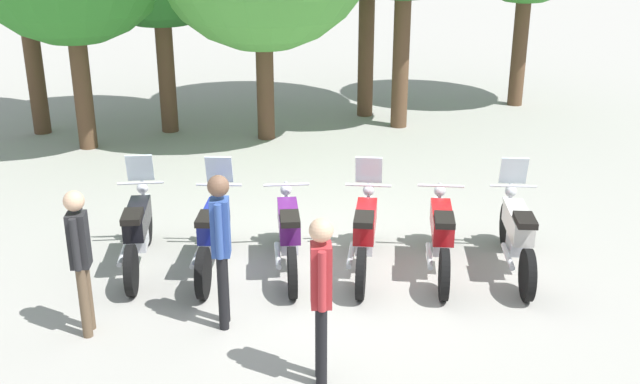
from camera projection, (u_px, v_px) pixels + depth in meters
ground_plane at (327, 268)px, 9.85m from camera, size 80.00×80.00×0.00m
motorcycle_0 at (138, 229)px, 9.77m from camera, size 0.62×2.19×1.37m
motorcycle_1 at (214, 232)px, 9.71m from camera, size 0.76×2.16×1.37m
motorcycle_2 at (289, 233)px, 9.70m from camera, size 0.62×2.19×0.99m
motorcycle_3 at (365, 232)px, 9.69m from camera, size 0.85×2.13×1.37m
motorcycle_4 at (441, 234)px, 9.66m from camera, size 0.83×2.14×0.99m
motorcycle_5 at (517, 233)px, 9.66m from camera, size 0.80×2.15×1.37m
person_0 at (221, 239)px, 8.12m from camera, size 0.27×0.41×1.80m
person_1 at (321, 288)px, 7.11m from camera, size 0.26×0.41×1.76m
person_2 at (80, 252)px, 8.00m from camera, size 0.24×0.41×1.69m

